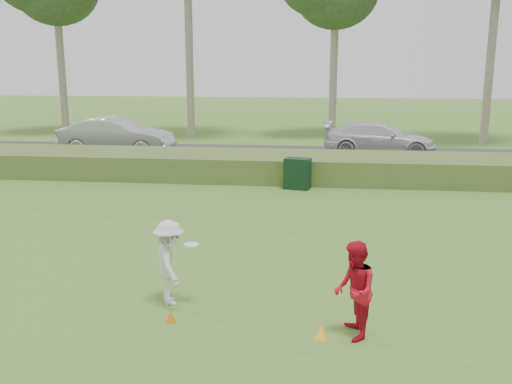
# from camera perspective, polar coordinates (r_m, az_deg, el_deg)

# --- Properties ---
(ground) EXTENTS (120.00, 120.00, 0.00)m
(ground) POSITION_cam_1_polar(r_m,az_deg,el_deg) (10.02, -2.77, -12.45)
(ground) COLOR #406E24
(ground) RESTS_ON ground
(reed_strip) EXTENTS (80.00, 3.00, 0.90)m
(reed_strip) POSITION_cam_1_polar(r_m,az_deg,el_deg) (21.32, 2.55, 2.58)
(reed_strip) COLOR #445E25
(reed_strip) RESTS_ON ground
(park_road) EXTENTS (80.00, 6.00, 0.06)m
(park_road) POSITION_cam_1_polar(r_m,az_deg,el_deg) (26.31, 3.36, 3.64)
(park_road) COLOR #2D2D2D
(park_road) RESTS_ON ground
(player_white) EXTENTS (1.00, 1.15, 1.55)m
(player_white) POSITION_cam_1_polar(r_m,az_deg,el_deg) (10.40, -8.61, -6.98)
(player_white) COLOR silver
(player_white) RESTS_ON ground
(player_red) EXTENTS (0.69, 0.84, 1.58)m
(player_red) POSITION_cam_1_polar(r_m,az_deg,el_deg) (9.20, 9.83, -9.68)
(player_red) COLOR red
(player_red) RESTS_ON ground
(cone_orange) EXTENTS (0.17, 0.17, 0.19)m
(cone_orange) POSITION_cam_1_polar(r_m,az_deg,el_deg) (9.93, -8.55, -12.23)
(cone_orange) COLOR #DE610B
(cone_orange) RESTS_ON ground
(cone_yellow) EXTENTS (0.21, 0.21, 0.23)m
(cone_yellow) POSITION_cam_1_polar(r_m,az_deg,el_deg) (9.35, 6.53, -13.69)
(cone_yellow) COLOR yellow
(cone_yellow) RESTS_ON ground
(utility_cabinet) EXTENTS (0.95, 0.72, 1.06)m
(utility_cabinet) POSITION_cam_1_polar(r_m,az_deg,el_deg) (19.55, 4.17, 1.85)
(utility_cabinet) COLOR black
(utility_cabinet) RESTS_ON ground
(car_mid) EXTENTS (5.25, 2.00, 1.71)m
(car_mid) POSITION_cam_1_polar(r_m,az_deg,el_deg) (26.95, -13.78, 5.41)
(car_mid) COLOR #BBBBC0
(car_mid) RESTS_ON park_road
(car_right) EXTENTS (5.26, 2.47, 1.48)m
(car_right) POSITION_cam_1_polar(r_m,az_deg,el_deg) (26.90, 12.22, 5.23)
(car_right) COLOR silver
(car_right) RESTS_ON park_road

